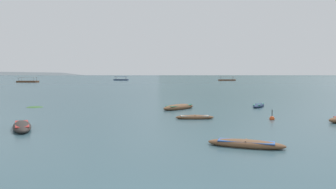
% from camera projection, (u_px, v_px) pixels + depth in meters
% --- Properties ---
extents(ground_plane, '(6000.00, 6000.00, 0.00)m').
position_uv_depth(ground_plane, '(190.00, 75.00, 1500.68)').
color(ground_plane, '#385660').
extents(mountain_0, '(1425.21, 1425.21, 334.25)m').
position_uv_depth(mountain_0, '(3.00, 53.00, 2390.06)').
color(mountain_0, '#4C5B56').
rests_on(mountain_0, ground).
extents(mountain_1, '(2012.71, 2012.71, 502.61)m').
position_uv_depth(mountain_1, '(94.00, 35.00, 1963.86)').
color(mountain_1, slate).
rests_on(mountain_1, ground).
extents(mountain_2, '(1712.15, 1712.15, 425.53)m').
position_uv_depth(mountain_2, '(212.00, 39.00, 1862.92)').
color(mountain_2, '#4C5B56').
rests_on(mountain_2, ground).
extents(rowboat_0, '(3.81, 4.21, 0.64)m').
position_uv_depth(rowboat_0, '(179.00, 107.00, 32.31)').
color(rowboat_0, brown).
rests_on(rowboat_0, ground).
extents(rowboat_1, '(3.13, 4.30, 0.60)m').
position_uv_depth(rowboat_1, '(22.00, 126.00, 20.50)').
color(rowboat_1, '#2D2826').
rests_on(rowboat_1, ground).
extents(rowboat_2, '(2.36, 3.79, 0.48)m').
position_uv_depth(rowboat_2, '(259.00, 105.00, 34.63)').
color(rowboat_2, navy).
rests_on(rowboat_2, ground).
extents(rowboat_4, '(3.18, 1.10, 0.40)m').
position_uv_depth(rowboat_4, '(195.00, 117.00, 25.33)').
color(rowboat_4, brown).
rests_on(rowboat_4, ground).
extents(rowboat_5, '(3.94, 1.95, 0.46)m').
position_uv_depth(rowboat_5, '(246.00, 144.00, 15.55)').
color(rowboat_5, brown).
rests_on(rowboat_5, ground).
extents(ferry_0, '(8.97, 3.26, 2.54)m').
position_uv_depth(ferry_0, '(28.00, 81.00, 136.37)').
color(ferry_0, brown).
rests_on(ferry_0, ground).
extents(ferry_1, '(8.46, 3.64, 2.54)m').
position_uv_depth(ferry_1, '(121.00, 80.00, 179.30)').
color(ferry_1, navy).
rests_on(ferry_1, ground).
extents(ferry_2, '(9.45, 4.49, 2.54)m').
position_uv_depth(ferry_2, '(227.00, 80.00, 170.82)').
color(ferry_2, brown).
rests_on(ferry_2, ground).
extents(mooring_buoy, '(0.40, 0.40, 0.93)m').
position_uv_depth(mooring_buoy, '(272.00, 119.00, 24.81)').
color(mooring_buoy, '#DB4C1E').
rests_on(mooring_buoy, ground).
extents(weed_patch_1, '(2.27, 2.14, 0.14)m').
position_uv_depth(weed_patch_1, '(35.00, 107.00, 34.21)').
color(weed_patch_1, '#38662D').
rests_on(weed_patch_1, ground).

